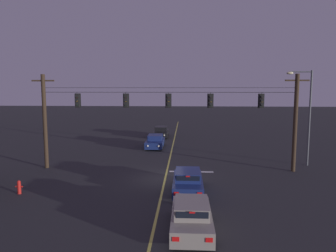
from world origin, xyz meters
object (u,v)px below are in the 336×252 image
object	(u,v)px
street_lamp_corner	(306,109)
fire_hydrant	(19,187)
traffic_light_right_inner	(211,101)
traffic_light_left_inner	(126,101)
car_oncoming_trailing	(161,132)
traffic_light_centre	(168,101)
car_oncoming_lead	(155,142)
traffic_light_leftmost	(77,101)
car_waiting_second_near	(191,217)
traffic_light_rightmost	(262,101)
car_waiting_near_lane	(188,182)

from	to	relation	value
street_lamp_corner	fire_hydrant	xyz separation A→B (m)	(-20.05, -8.40, -4.30)
traffic_light_right_inner	traffic_light_left_inner	bearing A→B (deg)	180.00
traffic_light_right_inner	car_oncoming_trailing	xyz separation A→B (m)	(-5.14, 16.72, -4.81)
traffic_light_left_inner	traffic_light_centre	world-z (taller)	same
car_oncoming_lead	car_oncoming_trailing	size ratio (longest dim) A/B	1.00
traffic_light_centre	street_lamp_corner	bearing A→B (deg)	10.35
street_lamp_corner	traffic_light_centre	bearing A→B (deg)	-169.65
traffic_light_leftmost	car_oncoming_trailing	xyz separation A→B (m)	(5.32, 16.72, -4.81)
car_oncoming_lead	car_waiting_second_near	distance (m)	20.36
traffic_light_centre	traffic_light_right_inner	xyz separation A→B (m)	(3.26, 0.00, 0.00)
car_oncoming_lead	street_lamp_corner	xyz separation A→B (m)	(13.20, -7.20, 4.09)
traffic_light_left_inner	traffic_light_centre	size ratio (longest dim) A/B	1.00
street_lamp_corner	traffic_light_rightmost	bearing A→B (deg)	-153.45
traffic_light_leftmost	car_oncoming_lead	bearing A→B (deg)	60.41
traffic_light_leftmost	street_lamp_corner	xyz separation A→B (m)	(18.45, 2.06, -0.72)
traffic_light_right_inner	car_waiting_near_lane	size ratio (longest dim) A/B	0.28
street_lamp_corner	fire_hydrant	size ratio (longest dim) A/B	9.37
car_oncoming_trailing	car_oncoming_lead	bearing A→B (deg)	-90.47
traffic_light_right_inner	fire_hydrant	world-z (taller)	traffic_light_right_inner
car_oncoming_trailing	street_lamp_corner	distance (m)	20.11
car_oncoming_trailing	fire_hydrant	size ratio (longest dim) A/B	5.26
traffic_light_left_inner	fire_hydrant	size ratio (longest dim) A/B	1.45
car_waiting_near_lane	street_lamp_corner	bearing A→B (deg)	37.44
traffic_light_left_inner	car_waiting_near_lane	distance (m)	8.71
car_oncoming_trailing	car_waiting_second_near	size ratio (longest dim) A/B	1.02
traffic_light_centre	traffic_light_rightmost	world-z (taller)	same
fire_hydrant	car_waiting_near_lane	bearing A→B (deg)	5.21
traffic_light_centre	car_oncoming_trailing	size ratio (longest dim) A/B	0.28
traffic_light_rightmost	street_lamp_corner	world-z (taller)	street_lamp_corner
traffic_light_centre	car_oncoming_lead	world-z (taller)	traffic_light_centre
fire_hydrant	traffic_light_leftmost	bearing A→B (deg)	75.82
traffic_light_right_inner	car_waiting_near_lane	distance (m)	7.44
traffic_light_left_inner	car_oncoming_lead	xyz separation A→B (m)	(1.39, 9.26, -4.81)
traffic_light_left_inner	car_oncoming_lead	bearing A→B (deg)	81.43
traffic_light_left_inner	car_waiting_second_near	size ratio (longest dim) A/B	0.28
car_waiting_near_lane	traffic_light_centre	bearing A→B (deg)	105.65
traffic_light_leftmost	traffic_light_right_inner	size ratio (longest dim) A/B	1.00
car_oncoming_lead	traffic_light_rightmost	bearing A→B (deg)	-45.55
traffic_light_leftmost	traffic_light_centre	size ratio (longest dim) A/B	1.00
traffic_light_centre	traffic_light_right_inner	size ratio (longest dim) A/B	1.00
car_oncoming_trailing	traffic_light_rightmost	bearing A→B (deg)	-61.65
traffic_light_leftmost	street_lamp_corner	distance (m)	18.58
car_oncoming_lead	car_oncoming_trailing	xyz separation A→B (m)	(0.06, 7.46, 0.00)
traffic_light_left_inner	car_oncoming_trailing	xyz separation A→B (m)	(1.46, 16.72, -4.81)
traffic_light_rightmost	fire_hydrant	world-z (taller)	traffic_light_rightmost
traffic_light_left_inner	street_lamp_corner	size ratio (longest dim) A/B	0.15
car_oncoming_trailing	car_waiting_second_near	distance (m)	27.72
car_waiting_second_near	car_oncoming_lead	bearing A→B (deg)	100.17
traffic_light_rightmost	traffic_light_right_inner	bearing A→B (deg)	180.00
car_waiting_near_lane	fire_hydrant	world-z (taller)	car_waiting_near_lane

